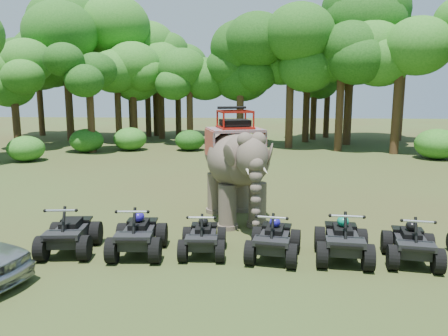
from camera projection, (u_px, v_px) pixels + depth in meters
The scene contains 30 objects.
ground at pixel (222, 239), 12.87m from camera, with size 110.00×110.00×0.00m, color #47381E.
elephant at pixel (235, 164), 14.49m from camera, with size 1.96×4.46×3.75m, color brown, non-canonical shape.
atv_0 at pixel (69, 227), 11.70m from camera, with size 1.35×1.85×1.37m, color black, non-canonical shape.
atv_1 at pixel (138, 229), 11.56m from camera, with size 1.36×1.86×1.38m, color black, non-canonical shape.
atv_2 at pixel (203, 232), 11.56m from camera, with size 1.18×1.62×1.20m, color black, non-canonical shape.
atv_3 at pixel (274, 234), 11.28m from camera, with size 1.28×1.75×1.30m, color black, non-canonical shape.
atv_4 at pixel (343, 234), 11.16m from camera, with size 1.36×1.86×1.38m, color black, non-canonical shape.
atv_5 at pixel (412, 238), 10.99m from camera, with size 1.27×1.74×1.29m, color black, non-canonical shape.
tree_0 at pixel (240, 92), 33.13m from camera, with size 5.81×5.81×8.30m, color #195114, non-canonical shape.
tree_1 at pixel (290, 89), 31.96m from camera, with size 6.14×6.14×8.77m, color #195114, non-canonical shape.
tree_2 at pixel (340, 94), 30.34m from camera, with size 5.64×5.64×8.06m, color #195114, non-canonical shape.
tree_3 at pixel (398, 84), 28.91m from camera, with size 6.52×6.52×9.32m, color #195114, non-canonical shape.
tree_28 at pixel (15, 104), 30.67m from camera, with size 4.66×4.66×6.66m, color #195114, non-canonical shape.
tree_29 at pixel (90, 103), 29.73m from camera, with size 4.78×4.78×6.83m, color #195114, non-canonical shape.
tree_30 at pixel (133, 96), 35.28m from camera, with size 5.37×5.37×7.68m, color #195114, non-canonical shape.
tree_31 at pixel (190, 101), 34.00m from camera, with size 4.76×4.76×6.80m, color #195114, non-canonical shape.
tree_32 at pixel (161, 93), 38.19m from camera, with size 5.60×5.60×7.99m, color #195114, non-canonical shape.
tree_33 at pixel (307, 90), 35.68m from camera, with size 6.00×6.00×8.57m, color #195114, non-canonical shape.
tree_34 at pixel (314, 95), 37.64m from camera, with size 5.33×5.33×7.61m, color #195114, non-canonical shape.
tree_35 at pixel (327, 97), 39.25m from camera, with size 5.07×5.07×7.24m, color #195114, non-canonical shape.
tree_36 at pixel (178, 91), 41.35m from camera, with size 5.78×5.78×8.26m, color #195114, non-canonical shape.
tree_37 at pixel (67, 77), 36.48m from camera, with size 7.48×7.48×10.68m, color #195114, non-canonical shape.
tree_38 at pixel (402, 84), 36.65m from camera, with size 6.68×6.68×9.55m, color #195114, non-canonical shape.
tree_39 at pixel (14, 98), 35.56m from camera, with size 5.13×5.13×7.32m, color #195114, non-canonical shape.
tree_40 at pixel (39, 92), 40.90m from camera, with size 5.76×5.76×8.23m, color #195114, non-canonical shape.
tree_41 at pixel (118, 100), 35.18m from camera, with size 4.92×4.92×7.03m, color #195114, non-canonical shape.
tree_42 at pixel (131, 76), 39.56m from camera, with size 7.69×7.69×10.99m, color #195114, non-canonical shape.
tree_43 at pixel (148, 98), 40.06m from camera, with size 4.91×4.91×7.02m, color #195114, non-canonical shape.
tree_44 at pixel (156, 85), 40.51m from camera, with size 6.68×6.68×9.54m, color #195114, non-canonical shape.
tree_45 at pixel (350, 75), 33.83m from camera, with size 7.64×7.64×10.92m, color #195114, non-canonical shape.
Camera 1 is at (0.83, -12.26, 4.34)m, focal length 35.00 mm.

